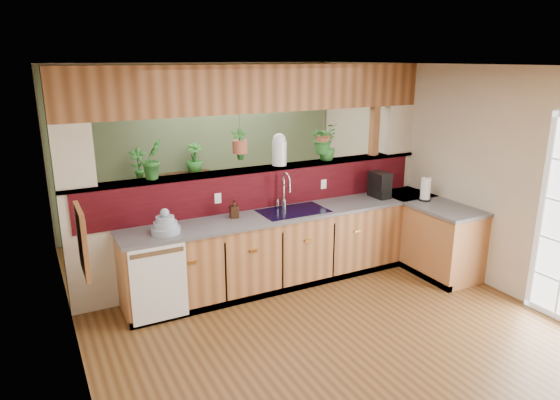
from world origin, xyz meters
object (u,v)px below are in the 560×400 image
coffee_maker (380,186)px  glass_jar (279,149)px  faucet (285,189)px  dish_stack (166,225)px  paper_towel (426,189)px  shelving_console (171,205)px  soap_dispenser (234,209)px

coffee_maker → glass_jar: glass_jar is taller
coffee_maker → faucet: bearing=173.0°
faucet → dish_stack: bearing=-171.9°
dish_stack → paper_towel: 3.31m
glass_jar → shelving_console: (-0.90, 1.90, -1.09)m
dish_stack → glass_jar: 1.74m
dish_stack → glass_jar: size_ratio=0.77×
glass_jar → shelving_console: size_ratio=0.29×
faucet → paper_towel: faucet is taller
faucet → shelving_console: faucet is taller
paper_towel → soap_dispenser: bearing=169.2°
faucet → shelving_console: size_ratio=0.33×
paper_towel → glass_jar: bearing=156.3°
coffee_maker → dish_stack: bearing=-179.2°
paper_towel → dish_stack: bearing=174.5°
paper_towel → coffee_maker: bearing=137.2°
soap_dispenser → shelving_console: soap_dispenser is taller
dish_stack → coffee_maker: (2.87, 0.07, 0.07)m
dish_stack → shelving_console: size_ratio=0.22×
glass_jar → dish_stack: bearing=-164.4°
soap_dispenser → coffee_maker: size_ratio=0.63×
faucet → soap_dispenser: size_ratio=2.13×
soap_dispenser → paper_towel: bearing=-10.8°
paper_towel → glass_jar: (-1.72, 0.76, 0.54)m
dish_stack → soap_dispenser: 0.85m
shelving_console → faucet: bearing=-90.8°
dish_stack → shelving_console: (0.67, 2.34, -0.48)m
paper_towel → glass_jar: glass_jar is taller
paper_towel → faucet: bearing=163.0°
shelving_console → coffee_maker: bearing=-68.8°
faucet → paper_towel: size_ratio=1.41×
faucet → paper_towel: bearing=-17.0°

